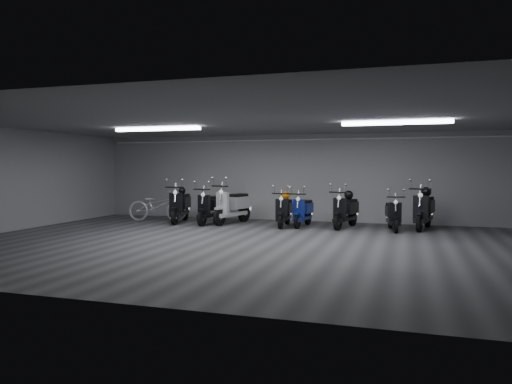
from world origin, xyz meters
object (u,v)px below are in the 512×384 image
(helmet_0, at_px, (182,191))
(helmet_2, at_px, (426,192))
(scooter_8, at_px, (424,204))
(scooter_7, at_px, (393,209))
(scooter_5, at_px, (346,205))
(bicycle, at_px, (157,202))
(helmet_3, at_px, (286,196))
(scooter_0, at_px, (180,200))
(scooter_4, at_px, (303,206))
(scooter_2, at_px, (232,200))
(helmet_1, at_px, (349,195))
(scooter_1, at_px, (211,202))
(scooter_3, at_px, (284,206))

(helmet_0, relative_size, helmet_2, 0.79)
(scooter_8, bearing_deg, scooter_7, -137.85)
(scooter_5, xyz_separation_m, bicycle, (-6.00, -0.03, -0.04))
(bicycle, relative_size, helmet_3, 7.35)
(scooter_0, height_order, scooter_4, scooter_0)
(scooter_2, xyz_separation_m, helmet_2, (5.64, 0.58, 0.30))
(helmet_1, bearing_deg, helmet_2, 9.84)
(scooter_4, bearing_deg, bicycle, -175.31)
(scooter_0, bearing_deg, helmet_1, -7.16)
(helmet_3, bearing_deg, bicycle, -179.15)
(scooter_8, distance_m, helmet_1, 2.08)
(scooter_4, relative_size, helmet_0, 7.20)
(scooter_7, bearing_deg, helmet_3, 167.65)
(scooter_5, relative_size, helmet_0, 7.69)
(scooter_0, xyz_separation_m, scooter_4, (3.90, 0.12, -0.10))
(scooter_7, height_order, helmet_3, scooter_7)
(helmet_0, bearing_deg, scooter_0, -78.48)
(helmet_1, height_order, helmet_2, helmet_2)
(scooter_1, bearing_deg, bicycle, 177.75)
(scooter_5, xyz_separation_m, helmet_0, (-5.19, 0.10, 0.34))
(bicycle, bearing_deg, scooter_4, -99.18)
(scooter_2, distance_m, scooter_3, 1.72)
(scooter_7, bearing_deg, helmet_0, 168.69)
(scooter_2, height_order, helmet_3, scooter_2)
(scooter_1, xyz_separation_m, helmet_0, (-1.13, 0.32, 0.31))
(scooter_0, distance_m, scooter_3, 3.38)
(scooter_3, xyz_separation_m, helmet_1, (1.81, 0.44, 0.32))
(scooter_3, bearing_deg, helmet_2, 7.97)
(helmet_3, bearing_deg, scooter_0, -176.76)
(scooter_2, distance_m, scooter_8, 5.59)
(scooter_1, distance_m, scooter_8, 6.21)
(scooter_2, distance_m, helmet_3, 1.70)
(scooter_3, distance_m, bicycle, 4.25)
(scooter_8, relative_size, helmet_1, 7.39)
(helmet_2, bearing_deg, scooter_2, -174.16)
(scooter_5, distance_m, helmet_1, 0.38)
(bicycle, xyz_separation_m, helmet_1, (6.06, 0.27, 0.32))
(scooter_7, distance_m, bicycle, 7.31)
(scooter_5, distance_m, bicycle, 6.00)
(scooter_4, height_order, helmet_3, scooter_4)
(scooter_0, relative_size, scooter_3, 1.14)
(scooter_2, relative_size, scooter_7, 1.24)
(helmet_0, height_order, helmet_1, helmet_0)
(scooter_5, bearing_deg, scooter_0, -164.23)
(scooter_7, height_order, helmet_0, scooter_7)
(scooter_5, bearing_deg, scooter_2, -166.48)
(scooter_1, relative_size, helmet_0, 7.96)
(scooter_3, height_order, scooter_4, scooter_3)
(helmet_2, bearing_deg, scooter_4, -169.25)
(scooter_3, distance_m, helmet_2, 4.03)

